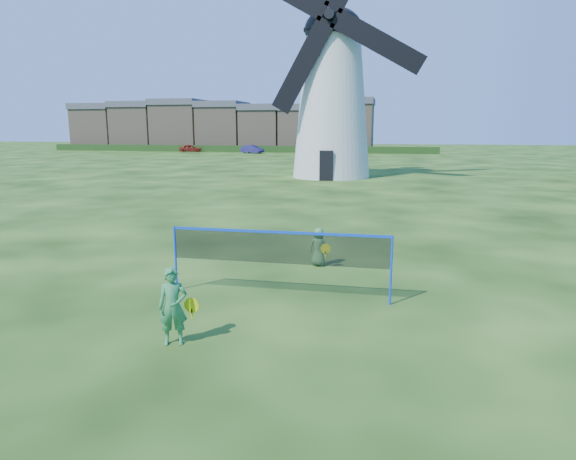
{
  "coord_description": "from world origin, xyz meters",
  "views": [
    {
      "loc": [
        2.52,
        -10.68,
        3.83
      ],
      "look_at": [
        0.2,
        0.5,
        1.5
      ],
      "focal_mm": 31.59,
      "sensor_mm": 36.0,
      "label": 1
    }
  ],
  "objects_px": {
    "player_boy": "(319,247)",
    "badminton_net": "(279,249)",
    "car_left": "(190,148)",
    "car_right": "(252,149)",
    "windmill": "(332,94)",
    "player_girl": "(173,307)"
  },
  "relations": [
    {
      "from": "badminton_net",
      "to": "player_girl",
      "type": "xyz_separation_m",
      "value": [
        -1.27,
        -2.88,
        -0.44
      ]
    },
    {
      "from": "badminton_net",
      "to": "windmill",
      "type": "bearing_deg",
      "value": 94.56
    },
    {
      "from": "windmill",
      "to": "car_right",
      "type": "bearing_deg",
      "value": 115.09
    },
    {
      "from": "badminton_net",
      "to": "player_girl",
      "type": "distance_m",
      "value": 3.18
    },
    {
      "from": "player_boy",
      "to": "badminton_net",
      "type": "bearing_deg",
      "value": 89.13
    },
    {
      "from": "car_left",
      "to": "car_right",
      "type": "height_order",
      "value": "car_right"
    },
    {
      "from": "player_girl",
      "to": "player_boy",
      "type": "xyz_separation_m",
      "value": [
        1.78,
        5.72,
        -0.16
      ]
    },
    {
      "from": "car_left",
      "to": "car_right",
      "type": "distance_m",
      "value": 10.45
    },
    {
      "from": "player_girl",
      "to": "car_right",
      "type": "bearing_deg",
      "value": 85.37
    },
    {
      "from": "player_girl",
      "to": "player_boy",
      "type": "distance_m",
      "value": 5.99
    },
    {
      "from": "windmill",
      "to": "player_boy",
      "type": "xyz_separation_m",
      "value": [
        2.79,
        -25.73,
        -5.71
      ]
    },
    {
      "from": "windmill",
      "to": "car_left",
      "type": "xyz_separation_m",
      "value": [
        -26.25,
        35.34,
        -5.66
      ]
    },
    {
      "from": "windmill",
      "to": "car_left",
      "type": "distance_m",
      "value": 44.38
    },
    {
      "from": "player_boy",
      "to": "car_left",
      "type": "xyz_separation_m",
      "value": [
        -29.04,
        61.07,
        0.05
      ]
    },
    {
      "from": "badminton_net",
      "to": "car_right",
      "type": "distance_m",
      "value": 65.11
    },
    {
      "from": "car_right",
      "to": "badminton_net",
      "type": "bearing_deg",
      "value": -139.03
    },
    {
      "from": "badminton_net",
      "to": "car_right",
      "type": "xyz_separation_m",
      "value": [
        -18.18,
        62.52,
        -0.54
      ]
    },
    {
      "from": "windmill",
      "to": "car_right",
      "type": "relative_size",
      "value": 4.99
    },
    {
      "from": "windmill",
      "to": "badminton_net",
      "type": "bearing_deg",
      "value": -85.44
    },
    {
      "from": "car_left",
      "to": "car_right",
      "type": "relative_size",
      "value": 0.95
    },
    {
      "from": "badminton_net",
      "to": "car_left",
      "type": "relative_size",
      "value": 1.47
    },
    {
      "from": "badminton_net",
      "to": "player_girl",
      "type": "relative_size",
      "value": 3.58
    }
  ]
}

